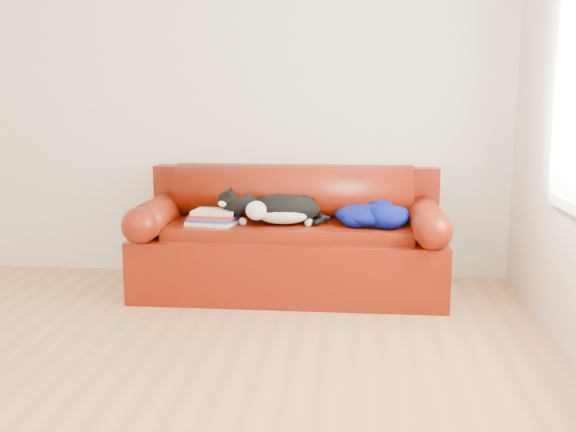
% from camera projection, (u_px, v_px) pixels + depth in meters
% --- Properties ---
extents(ground, '(4.50, 4.50, 0.00)m').
position_uv_depth(ground, '(131.00, 373.00, 3.35)').
color(ground, olive).
rests_on(ground, ground).
extents(room_shell, '(4.52, 4.02, 2.61)m').
position_uv_depth(room_shell, '(144.00, 27.00, 3.07)').
color(room_shell, beige).
rests_on(room_shell, ground).
extents(sofa_base, '(2.10, 0.90, 0.50)m').
position_uv_depth(sofa_base, '(290.00, 259.00, 4.71)').
color(sofa_base, '#430B02').
rests_on(sofa_base, ground).
extents(sofa_back, '(2.10, 1.01, 0.88)m').
position_uv_depth(sofa_back, '(293.00, 210.00, 4.90)').
color(sofa_back, '#430B02').
rests_on(sofa_back, ground).
extents(book_stack, '(0.35, 0.30, 0.10)m').
position_uv_depth(book_stack, '(214.00, 217.00, 4.57)').
color(book_stack, white).
rests_on(book_stack, sofa_base).
extents(cat, '(0.72, 0.46, 0.26)m').
position_uv_depth(cat, '(282.00, 210.00, 4.56)').
color(cat, black).
rests_on(cat, sofa_base).
extents(blanket, '(0.57, 0.58, 0.17)m').
position_uv_depth(blanket, '(370.00, 214.00, 4.55)').
color(blanket, '#020A46').
rests_on(blanket, sofa_base).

